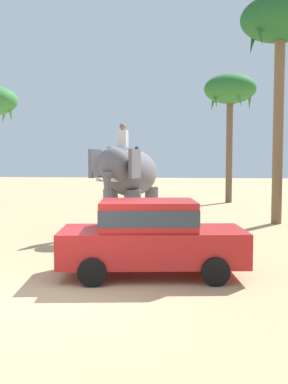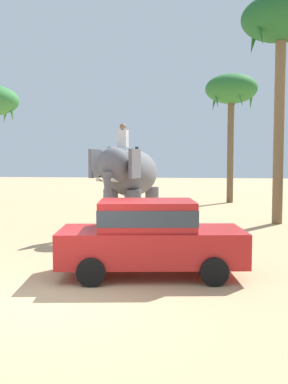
{
  "view_description": "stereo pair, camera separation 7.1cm",
  "coord_description": "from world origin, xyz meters",
  "px_view_note": "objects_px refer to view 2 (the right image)",
  "views": [
    {
      "loc": [
        2.55,
        -7.71,
        2.57
      ],
      "look_at": [
        0.8,
        5.86,
        1.6
      ],
      "focal_mm": 40.29,
      "sensor_mm": 36.0,
      "label": 1
    },
    {
      "loc": [
        2.62,
        -7.7,
        2.57
      ],
      "look_at": [
        0.8,
        5.86,
        1.6
      ],
      "focal_mm": 40.29,
      "sensor_mm": 36.0,
      "label": 2
    }
  ],
  "objects_px": {
    "elephant_with_mahout": "(130,178)",
    "palm_tree_left_of_road": "(231,92)",
    "palm_tree_behind_elephant": "(281,26)",
    "car_sedan_foreground": "(150,235)"
  },
  "relations": [
    {
      "from": "elephant_with_mahout",
      "to": "palm_tree_left_of_road",
      "type": "height_order",
      "value": "palm_tree_left_of_road"
    },
    {
      "from": "palm_tree_left_of_road",
      "to": "elephant_with_mahout",
      "type": "bearing_deg",
      "value": -109.84
    },
    {
      "from": "car_sedan_foreground",
      "to": "palm_tree_left_of_road",
      "type": "xyz_separation_m",
      "value": [
        2.91,
        17.9,
        5.9
      ]
    },
    {
      "from": "car_sedan_foreground",
      "to": "palm_tree_left_of_road",
      "type": "bearing_deg",
      "value": 80.78
    },
    {
      "from": "palm_tree_behind_elephant",
      "to": "palm_tree_left_of_road",
      "type": "bearing_deg",
      "value": 98.42
    },
    {
      "from": "car_sedan_foreground",
      "to": "palm_tree_behind_elephant",
      "type": "bearing_deg",
      "value": 64.14
    },
    {
      "from": "palm_tree_behind_elephant",
      "to": "palm_tree_left_of_road",
      "type": "relative_size",
      "value": 1.16
    },
    {
      "from": "elephant_with_mahout",
      "to": "palm_tree_left_of_road",
      "type": "bearing_deg",
      "value": 70.16
    },
    {
      "from": "elephant_with_mahout",
      "to": "palm_tree_behind_elephant",
      "type": "bearing_deg",
      "value": 27.17
    },
    {
      "from": "car_sedan_foreground",
      "to": "palm_tree_behind_elephant",
      "type": "distance_m",
      "value": 12.05
    }
  ]
}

